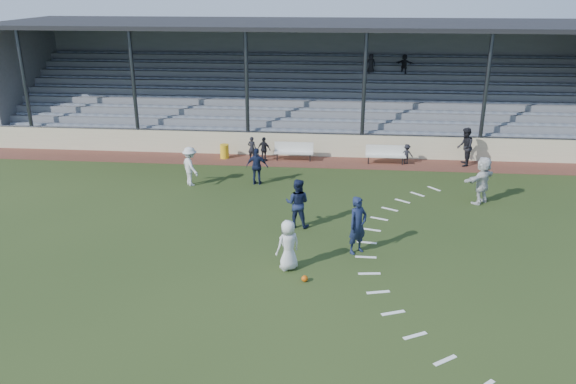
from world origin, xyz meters
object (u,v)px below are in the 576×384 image
object	(u,v)px
trash_bin	(224,151)
football	(305,279)
bench_right	(386,153)
player_white_lead	(288,245)
official	(465,147)
player_navy_lead	(358,225)
bench_left	(294,150)

from	to	relation	value
trash_bin	football	xyz separation A→B (m)	(5.02, -12.52, -0.28)
bench_right	trash_bin	bearing A→B (deg)	178.51
football	player_white_lead	size ratio (longest dim) A/B	0.12
trash_bin	official	distance (m)	12.18
bench_right	football	bearing A→B (deg)	-104.94
football	bench_right	bearing A→B (deg)	75.18
bench_right	player_white_lead	xyz separation A→B (m)	(-3.84, -11.54, 0.25)
player_navy_lead	official	world-z (taller)	player_navy_lead
bench_right	player_white_lead	bearing A→B (deg)	-108.54
bench_right	football	world-z (taller)	bench_right
bench_right	football	distance (m)	12.76
trash_bin	player_white_lead	size ratio (longest dim) A/B	0.44
bench_left	official	world-z (taller)	official
bench_left	official	xyz separation A→B (m)	(8.53, -0.06, 0.40)
bench_right	player_navy_lead	size ratio (longest dim) A/B	1.00
player_white_lead	football	bearing A→B (deg)	89.95
trash_bin	player_navy_lead	xyz separation A→B (m)	(6.65, -10.35, 0.61)
official	football	bearing A→B (deg)	-21.60
player_white_lead	bench_left	bearing A→B (deg)	-122.74
bench_right	trash_bin	size ratio (longest dim) A/B	2.75
player_white_lead	official	size ratio (longest dim) A/B	0.87
trash_bin	player_white_lead	world-z (taller)	player_white_lead
trash_bin	bench_left	bearing A→B (deg)	-1.04
player_white_lead	player_navy_lead	size ratio (longest dim) A/B	0.83
bench_left	bench_right	distance (m)	4.66
bench_right	player_white_lead	size ratio (longest dim) A/B	1.20
player_white_lead	official	bearing A→B (deg)	-160.32
bench_left	official	bearing A→B (deg)	-0.29
football	player_navy_lead	xyz separation A→B (m)	(1.62, 2.18, 0.90)
bench_left	bench_right	world-z (taller)	same
football	player_navy_lead	distance (m)	2.86
bench_right	football	size ratio (longest dim) A/B	9.93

